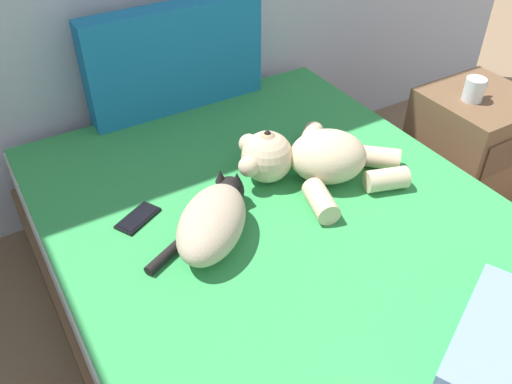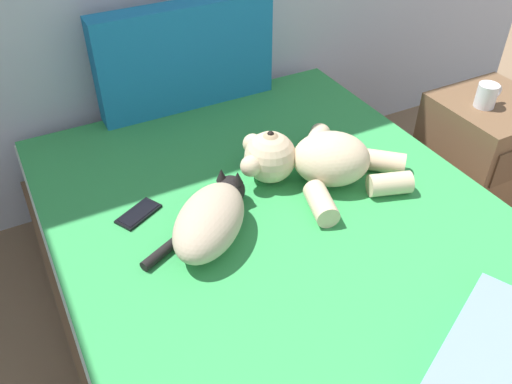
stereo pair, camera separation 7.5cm
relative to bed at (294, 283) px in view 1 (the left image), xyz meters
The scene contains 7 objects.
bed is the anchor object (origin of this frame).
patterned_cushion 1.02m from the bed, 88.71° to the left, with size 0.74×0.11×0.43m.
cat 0.40m from the bed, 154.97° to the left, with size 0.42×0.38×0.15m.
teddy_bear 0.43m from the bed, 47.07° to the left, with size 0.59×0.47×0.19m.
cell_phone 0.57m from the bed, 142.56° to the left, with size 0.16×0.13×0.01m.
nightstand 1.09m from the bed, 11.17° to the left, with size 0.42×0.44×0.55m.
mug 1.09m from the bed, 12.10° to the left, with size 0.12×0.08×0.09m.
Camera 1 is at (0.70, 2.09, 1.61)m, focal length 37.67 mm.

